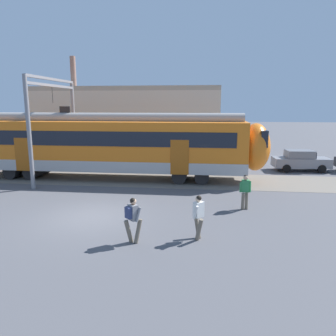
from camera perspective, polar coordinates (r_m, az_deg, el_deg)
The scene contains 7 objects.
ground_plane at distance 14.97m, azimuth -12.99°, elevation -8.24°, with size 160.00×160.00×0.00m, color #515156.
pedestrian_grey at distance 11.72m, azimuth -6.20°, elevation -8.38°, with size 0.68×0.50×1.67m.
pedestrian_white at distance 12.03m, azimuth 5.32°, elevation -7.99°, with size 0.43×0.68×1.67m.
pedestrian_green at distance 15.72m, azimuth 13.30°, elevation -3.56°, with size 0.55×0.63×1.67m.
parked_car_grey at distance 26.13m, azimuth 22.09°, elevation 1.24°, with size 4.08×1.92×1.54m.
catenary_gantry at distance 23.03m, azimuth -19.30°, elevation 9.06°, with size 0.24×6.64×6.53m.
background_building at distance 31.14m, azimuth -7.02°, elevation 7.93°, with size 16.91×5.00×9.20m.
Camera 1 is at (4.91, -13.27, 4.89)m, focal length 35.00 mm.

